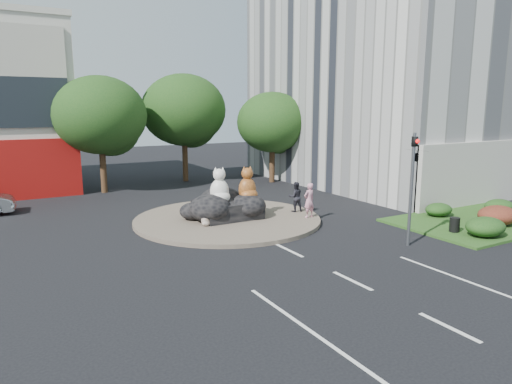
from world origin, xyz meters
TOP-DOWN VIEW (x-y plane):
  - ground at (0.00, 0.00)m, footprint 120.00×120.00m
  - roundabout_island at (0.00, 10.00)m, footprint 10.00×10.00m
  - rock_plinth at (0.00, 10.00)m, footprint 3.20×2.60m
  - grass_verge at (12.00, 3.00)m, footprint 10.00×6.00m
  - tree_left at (-3.93, 22.06)m, footprint 6.46×6.46m
  - tree_mid at (3.07, 24.06)m, footprint 6.84×6.84m
  - tree_right at (9.07, 20.06)m, footprint 5.70×5.70m
  - hedge_near_green at (9.00, 1.00)m, footprint 2.00×1.60m
  - hedge_red at (11.50, 2.00)m, footprint 2.20×1.76m
  - hedge_mid_green at (14.00, 3.50)m, footprint 1.80×1.44m
  - hedge_back_green at (10.50, 4.80)m, footprint 1.60×1.28m
  - traffic_light at (5.10, 2.00)m, footprint 0.44×1.24m
  - street_lamp at (12.82, 8.00)m, footprint 2.34×0.22m
  - cat_white at (-0.56, 9.79)m, footprint 1.44×1.36m
  - cat_tabby at (1.05, 9.67)m, footprint 1.17×1.03m
  - kitten_calico at (-1.75, 8.95)m, footprint 0.65×0.63m
  - kitten_white at (1.65, 9.44)m, footprint 0.63×0.60m
  - pedestrian_pink at (3.83, 7.83)m, footprint 0.74×0.54m
  - pedestrian_dark at (4.00, 9.36)m, footprint 0.97×0.84m
  - litter_bin at (8.40, 2.20)m, footprint 0.62×0.62m

SIDE VIEW (x-z plane):
  - ground at x=0.00m, z-range 0.00..0.00m
  - grass_verge at x=12.00m, z-range 0.00..0.12m
  - roundabout_island at x=0.00m, z-range 0.00..0.20m
  - litter_bin at x=8.40m, z-range 0.12..0.83m
  - hedge_back_green at x=10.50m, z-range 0.12..0.84m
  - hedge_mid_green at x=14.00m, z-range 0.12..0.93m
  - hedge_near_green at x=9.00m, z-range 0.12..1.02m
  - kitten_white at x=1.65m, z-range 0.20..1.01m
  - hedge_red at x=11.50m, z-range 0.12..1.11m
  - kitten_calico at x=-1.75m, z-range 0.20..1.04m
  - rock_plinth at x=0.00m, z-range 0.20..1.10m
  - pedestrian_dark at x=4.00m, z-range 0.20..1.91m
  - pedestrian_pink at x=3.83m, z-range 0.20..2.09m
  - cat_tabby at x=1.05m, z-range 1.10..2.98m
  - cat_white at x=-0.56m, z-range 1.10..3.02m
  - traffic_light at x=5.10m, z-range 1.12..6.12m
  - street_lamp at x=12.82m, z-range 0.52..8.58m
  - tree_right at x=9.07m, z-range 0.98..8.28m
  - tree_left at x=-3.93m, z-range 1.11..9.38m
  - tree_mid at x=3.07m, z-range 1.18..9.94m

